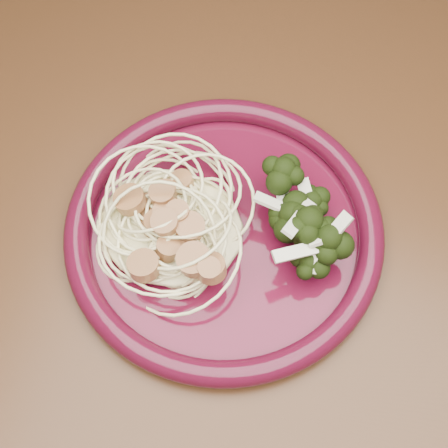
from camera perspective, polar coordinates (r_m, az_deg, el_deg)
dining_table at (r=0.69m, az=-0.06°, el=0.72°), size 1.20×0.80×0.75m
dinner_plate at (r=0.56m, az=0.00°, el=-0.45°), size 0.36×0.36×0.02m
spaghetti_pile at (r=0.56m, az=-4.98°, el=0.20°), size 0.16×0.15×0.03m
scallop_cluster at (r=0.52m, az=-5.30°, el=2.13°), size 0.17×0.17×0.04m
broccoli_pile at (r=0.55m, az=6.21°, el=0.43°), size 0.13×0.17×0.05m
onion_garnish at (r=0.52m, az=6.54°, el=2.10°), size 0.09×0.11×0.06m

